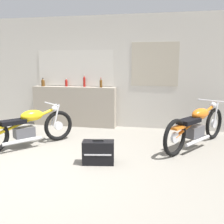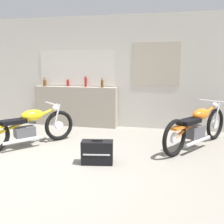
# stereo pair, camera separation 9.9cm
# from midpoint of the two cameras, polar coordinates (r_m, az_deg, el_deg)

# --- Properties ---
(ground_plane) EXTENTS (24.00, 24.00, 0.00)m
(ground_plane) POSITION_cam_midpoint_polar(r_m,az_deg,el_deg) (4.35, -18.49, -12.13)
(ground_plane) COLOR gray
(wall_back) EXTENTS (10.00, 0.07, 2.80)m
(wall_back) POSITION_cam_midpoint_polar(r_m,az_deg,el_deg) (6.91, -5.76, 8.67)
(wall_back) COLOR beige
(wall_back) RESTS_ON ground_plane
(sill_counter) EXTENTS (2.20, 0.28, 1.03)m
(sill_counter) POSITION_cam_midpoint_polar(r_m,az_deg,el_deg) (6.93, -8.60, 1.22)
(sill_counter) COLOR gray
(sill_counter) RESTS_ON ground_plane
(bottle_leftmost) EXTENTS (0.09, 0.09, 0.22)m
(bottle_leftmost) POSITION_cam_midpoint_polar(r_m,az_deg,el_deg) (7.19, -15.18, 6.22)
(bottle_leftmost) COLOR #5B3814
(bottle_leftmost) RESTS_ON sill_counter
(bottle_left_center) EXTENTS (0.07, 0.07, 0.22)m
(bottle_left_center) POSITION_cam_midpoint_polar(r_m,az_deg,el_deg) (6.98, -10.32, 6.30)
(bottle_left_center) COLOR maroon
(bottle_left_center) RESTS_ON sill_counter
(bottle_center) EXTENTS (0.06, 0.06, 0.32)m
(bottle_center) POSITION_cam_midpoint_polar(r_m,az_deg,el_deg) (6.79, -6.48, 6.65)
(bottle_center) COLOR maroon
(bottle_center) RESTS_ON sill_counter
(bottle_right_center) EXTENTS (0.07, 0.07, 0.24)m
(bottle_right_center) POSITION_cam_midpoint_polar(r_m,az_deg,el_deg) (6.60, -2.86, 6.30)
(bottle_right_center) COLOR #5B3814
(bottle_right_center) RESTS_ON sill_counter
(motorcycle_yellow) EXTENTS (1.32, 1.60, 0.82)m
(motorcycle_yellow) POSITION_cam_midpoint_polar(r_m,az_deg,el_deg) (5.43, -18.45, -3.10)
(motorcycle_yellow) COLOR black
(motorcycle_yellow) RESTS_ON ground_plane
(motorcycle_orange) EXTENTS (1.29, 1.89, 0.87)m
(motorcycle_orange) POSITION_cam_midpoint_polar(r_m,az_deg,el_deg) (5.40, 17.46, -2.84)
(motorcycle_orange) COLOR black
(motorcycle_orange) RESTS_ON ground_plane
(hard_case_black) EXTENTS (0.55, 0.33, 0.41)m
(hard_case_black) POSITION_cam_midpoint_polar(r_m,az_deg,el_deg) (4.37, -3.65, -8.76)
(hard_case_black) COLOR black
(hard_case_black) RESTS_ON ground_plane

